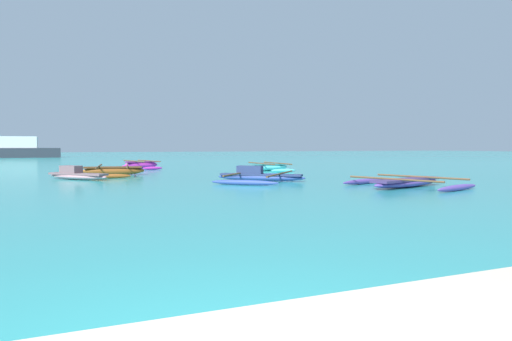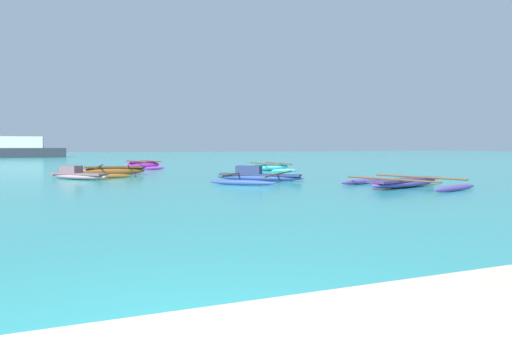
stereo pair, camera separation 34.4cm
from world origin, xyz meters
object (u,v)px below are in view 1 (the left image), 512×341
moored_boat_0 (141,165)px  moored_boat_5 (259,176)px  moored_boat_1 (113,171)px  moored_boat_2 (407,182)px  moored_boat_4 (269,167)px  distant_ferry (8,149)px  moored_boat_3 (77,175)px

moored_boat_0 → moored_boat_5: bearing=-89.4°
moored_boat_0 → moored_boat_1: 7.03m
moored_boat_0 → moored_boat_2: 18.78m
moored_boat_4 → moored_boat_5: moored_boat_5 is taller
distant_ferry → moored_boat_0: bearing=-72.9°
moored_boat_0 → moored_boat_1: size_ratio=0.88×
moored_boat_1 → moored_boat_2: moored_boat_1 is taller
moored_boat_2 → moored_boat_4: moored_boat_4 is taller
moored_boat_1 → moored_boat_5: (5.28, -6.26, -0.03)m
moored_boat_3 → moored_boat_5: moored_boat_5 is taller
moored_boat_1 → moored_boat_4: 9.16m
moored_boat_1 → moored_boat_3: moored_boat_3 is taller
moored_boat_1 → moored_boat_3: (-1.78, -2.40, -0.02)m
moored_boat_0 → moored_boat_5: 13.17m
moored_boat_4 → distant_ferry: bearing=113.6°
moored_boat_0 → moored_boat_5: size_ratio=0.81×
moored_boat_0 → distant_ferry: 37.82m
moored_boat_2 → moored_boat_3: bearing=123.4°
moored_boat_1 → distant_ferry: 43.62m
moored_boat_0 → moored_boat_3: moored_boat_3 is taller
moored_boat_4 → distant_ferry: (-17.77, 41.71, 0.89)m
moored_boat_5 → distant_ferry: bearing=145.8°
moored_boat_2 → moored_boat_4: bearing=71.5°
moored_boat_2 → distant_ferry: (-17.67, 53.74, 0.95)m
moored_boat_3 → moored_boat_5: 8.04m
moored_boat_2 → distant_ferry: bearing=90.3°
moored_boat_0 → moored_boat_4: (6.67, -5.57, -0.03)m
moored_boat_1 → moored_boat_4: bearing=14.1°
moored_boat_0 → distant_ferry: size_ratio=0.34×
moored_boat_3 → distant_ferry: 45.67m
moored_boat_1 → moored_boat_3: 2.99m
moored_boat_5 → moored_boat_1: bearing=170.1°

